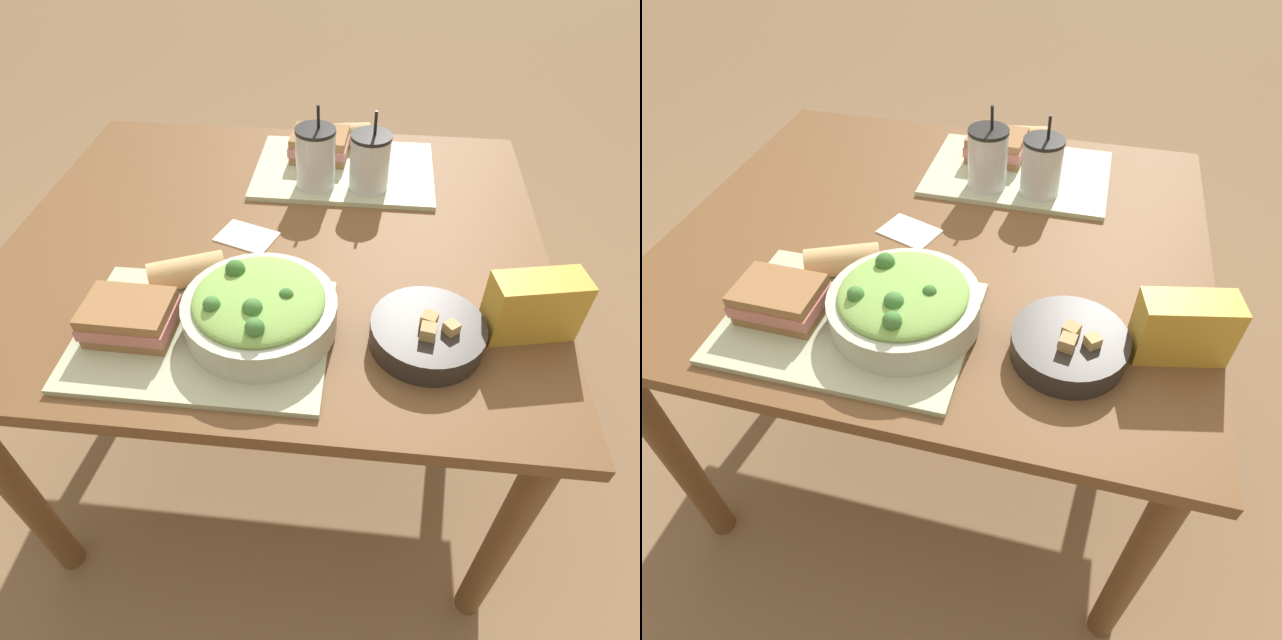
% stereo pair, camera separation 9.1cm
% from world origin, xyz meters
% --- Properties ---
extents(ground_plane, '(12.00, 12.00, 0.00)m').
position_xyz_m(ground_plane, '(0.00, 0.00, 0.00)').
color(ground_plane, '#846647').
extents(dining_table, '(1.15, 1.02, 0.76)m').
position_xyz_m(dining_table, '(0.00, 0.00, 0.66)').
color(dining_table, brown).
rests_on(dining_table, ground_plane).
extents(tray_near, '(0.44, 0.31, 0.01)m').
position_xyz_m(tray_near, '(-0.08, -0.31, 0.77)').
color(tray_near, '#B2BC99').
rests_on(tray_near, dining_table).
extents(tray_far, '(0.44, 0.31, 0.01)m').
position_xyz_m(tray_far, '(0.13, 0.29, 0.77)').
color(tray_far, '#B2BC99').
rests_on(tray_far, dining_table).
extents(salad_bowl, '(0.27, 0.27, 0.10)m').
position_xyz_m(salad_bowl, '(0.02, -0.29, 0.82)').
color(salad_bowl, beige).
rests_on(salad_bowl, tray_near).
extents(soup_bowl, '(0.20, 0.20, 0.07)m').
position_xyz_m(soup_bowl, '(0.31, -0.29, 0.79)').
color(soup_bowl, '#2D2823').
rests_on(soup_bowl, dining_table).
extents(sandwich_near, '(0.15, 0.11, 0.06)m').
position_xyz_m(sandwich_near, '(-0.20, -0.32, 0.80)').
color(sandwich_near, olive).
rests_on(sandwich_near, tray_near).
extents(baguette_near, '(0.15, 0.11, 0.06)m').
position_xyz_m(baguette_near, '(-0.13, -0.19, 0.80)').
color(baguette_near, tan).
rests_on(baguette_near, tray_near).
extents(sandwich_far, '(0.15, 0.13, 0.06)m').
position_xyz_m(sandwich_far, '(0.06, 0.34, 0.80)').
color(sandwich_far, olive).
rests_on(sandwich_far, tray_far).
extents(baguette_far, '(0.15, 0.08, 0.06)m').
position_xyz_m(baguette_far, '(0.12, 0.41, 0.80)').
color(baguette_far, tan).
rests_on(baguette_far, tray_far).
extents(drink_cup_dark, '(0.09, 0.09, 0.20)m').
position_xyz_m(drink_cup_dark, '(0.06, 0.20, 0.84)').
color(drink_cup_dark, silver).
rests_on(drink_cup_dark, tray_far).
extents(drink_cup_red, '(0.09, 0.09, 0.19)m').
position_xyz_m(drink_cup_red, '(0.19, 0.20, 0.83)').
color(drink_cup_red, silver).
rests_on(drink_cup_red, tray_far).
extents(chip_bag, '(0.17, 0.10, 0.12)m').
position_xyz_m(chip_bag, '(0.49, -0.24, 0.82)').
color(chip_bag, gold).
rests_on(chip_bag, dining_table).
extents(napkin_folded, '(0.14, 0.12, 0.00)m').
position_xyz_m(napkin_folded, '(-0.06, -0.01, 0.76)').
color(napkin_folded, white).
rests_on(napkin_folded, dining_table).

